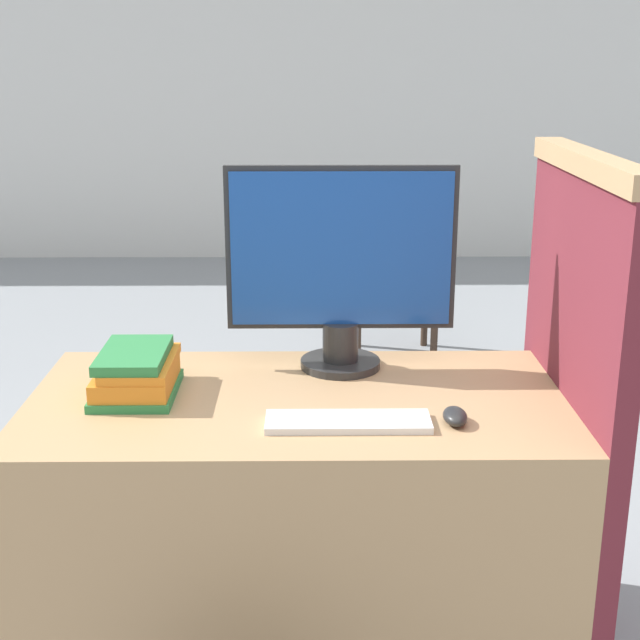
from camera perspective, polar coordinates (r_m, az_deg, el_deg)
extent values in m
cube|color=white|center=(6.76, -0.92, 15.76)|extent=(12.00, 0.06, 2.80)
cube|color=tan|center=(2.30, -1.44, -13.58)|extent=(1.28, 0.68, 0.74)
cube|color=maroon|center=(2.30, 15.52, -6.91)|extent=(0.05, 0.75, 1.26)
cube|color=tan|center=(2.12, 16.92, 9.55)|extent=(0.07, 0.75, 0.05)
cylinder|color=#282828|center=(2.33, 1.31, -2.78)|extent=(0.21, 0.21, 0.02)
cylinder|color=#282828|center=(2.31, 1.32, -1.38)|extent=(0.09, 0.09, 0.10)
cube|color=#282828|center=(2.25, 1.36, 4.60)|extent=(0.58, 0.01, 0.42)
cube|color=#19479E|center=(2.25, 1.36, 4.57)|extent=(0.55, 0.02, 0.39)
cube|color=white|center=(1.98, 1.81, -6.53)|extent=(0.37, 0.11, 0.02)
ellipsoid|color=#262626|center=(2.01, 8.64, -6.11)|extent=(0.05, 0.09, 0.03)
cube|color=#2D7F42|center=(2.19, -11.65, -4.44)|extent=(0.19, 0.25, 0.02)
cube|color=orange|center=(2.18, -11.70, -3.68)|extent=(0.18, 0.23, 0.04)
cube|color=orange|center=(2.18, -11.41, -2.75)|extent=(0.16, 0.26, 0.02)
cube|color=#2D7F42|center=(2.17, -11.84, -2.20)|extent=(0.15, 0.24, 0.02)
cylinder|color=#38281E|center=(4.40, 2.43, -0.68)|extent=(0.04, 0.04, 0.41)
cylinder|color=#38281E|center=(4.44, 7.33, -0.66)|extent=(0.04, 0.04, 0.41)
cylinder|color=#38281E|center=(4.77, 2.19, 0.70)|extent=(0.04, 0.04, 0.41)
cylinder|color=#38281E|center=(4.80, 6.73, 0.71)|extent=(0.04, 0.04, 0.41)
cube|color=#38281E|center=(4.54, 4.74, 2.82)|extent=(0.44, 0.44, 0.05)
cube|color=#38281E|center=(4.68, 4.59, 6.30)|extent=(0.44, 0.04, 0.44)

